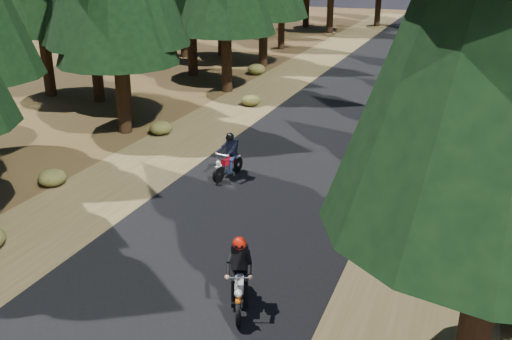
% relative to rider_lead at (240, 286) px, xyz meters
% --- Properties ---
extents(ground, '(120.00, 120.00, 0.00)m').
position_rel_rider_lead_xyz_m(ground, '(-1.40, 3.00, -0.50)').
color(ground, '#452C18').
rests_on(ground, ground).
extents(road, '(6.00, 100.00, 0.01)m').
position_rel_rider_lead_xyz_m(road, '(-1.40, 8.00, -0.49)').
color(road, black).
rests_on(road, ground).
extents(shoulder_l, '(3.20, 100.00, 0.01)m').
position_rel_rider_lead_xyz_m(shoulder_l, '(-6.00, 8.00, -0.49)').
color(shoulder_l, brown).
rests_on(shoulder_l, ground).
extents(shoulder_r, '(3.20, 100.00, 0.01)m').
position_rel_rider_lead_xyz_m(shoulder_r, '(3.20, 8.00, -0.49)').
color(shoulder_r, brown).
rests_on(shoulder_r, ground).
extents(understory_shrubs, '(14.42, 31.54, 0.64)m').
position_rel_rider_lead_xyz_m(understory_shrubs, '(-0.40, 10.02, -0.22)').
color(understory_shrubs, '#474C1E').
rests_on(understory_shrubs, ground).
extents(rider_lead, '(1.04, 1.72, 1.47)m').
position_rel_rider_lead_xyz_m(rider_lead, '(0.00, 0.00, 0.00)').
color(rider_lead, silver).
rests_on(rider_lead, road).
extents(rider_follow, '(0.75, 1.64, 1.41)m').
position_rel_rider_lead_xyz_m(rider_follow, '(-3.00, 6.25, -0.02)').
color(rider_follow, '#A90B18').
rests_on(rider_follow, road).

